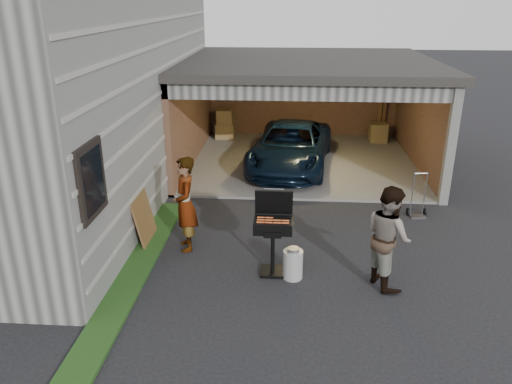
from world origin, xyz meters
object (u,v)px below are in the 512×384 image
at_px(woman, 185,204).
at_px(hand_truck, 417,208).
at_px(man, 388,237).
at_px(minivan, 291,148).
at_px(propane_tank, 293,264).
at_px(bbq_grill, 273,227).
at_px(plywood_panel, 144,219).

relative_size(woman, hand_truck, 1.81).
bearing_deg(woman, man, 55.63).
distance_m(minivan, propane_tank, 5.74).
height_order(bbq_grill, propane_tank, bbq_grill).
bearing_deg(woman, hand_truck, 92.70).
distance_m(woman, bbq_grill, 1.82).
distance_m(man, propane_tank, 1.64).
bearing_deg(hand_truck, woman, -164.83).
xyz_separation_m(minivan, woman, (-1.92, -4.79, 0.31)).
height_order(minivan, woman, woman).
bearing_deg(propane_tank, plywood_panel, 157.95).
distance_m(propane_tank, plywood_panel, 3.09).
bearing_deg(bbq_grill, woman, 154.96).
distance_m(man, bbq_grill, 1.88).
xyz_separation_m(bbq_grill, plywood_panel, (-2.51, 0.99, -0.37)).
bearing_deg(minivan, woman, -104.47).
xyz_separation_m(minivan, man, (1.59, -5.80, 0.27)).
distance_m(woman, propane_tank, 2.30).
distance_m(bbq_grill, hand_truck, 4.04).
relative_size(minivan, hand_truck, 4.31).
xyz_separation_m(propane_tank, plywood_panel, (-2.86, 1.16, 0.23)).
height_order(man, hand_truck, man).
height_order(woman, man, woman).
bearing_deg(plywood_panel, man, -15.62).
bearing_deg(plywood_panel, propane_tank, -22.05).
height_order(minivan, bbq_grill, bbq_grill).
relative_size(minivan, woman, 2.38).
xyz_separation_m(woman, propane_tank, (1.99, -0.94, -0.65)).
relative_size(man, hand_truck, 1.74).
distance_m(minivan, hand_truck, 4.09).
bearing_deg(plywood_panel, bbq_grill, -21.47).
bearing_deg(minivan, plywood_panel, -113.96).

